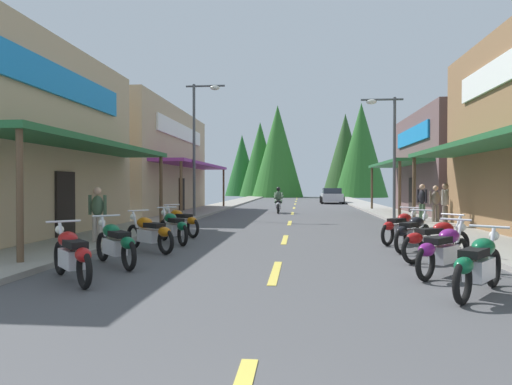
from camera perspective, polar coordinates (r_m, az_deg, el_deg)
ground at (r=26.47m, az=4.48°, el=-2.83°), size 9.01×80.43×0.10m
sidewalk_left at (r=27.16m, az=-7.52°, el=-2.50°), size 2.28×80.43×0.12m
sidewalk_right at (r=26.96m, az=16.58°, el=-2.56°), size 2.28×80.43×0.12m
centerline_dashes at (r=31.02m, az=4.64°, el=-2.17°), size 0.16×58.82×0.01m
storefront_left_far at (r=29.63m, az=-15.67°, el=3.73°), size 8.73×13.95×6.29m
storefront_right_far at (r=28.85m, az=26.63°, el=3.18°), size 10.01×10.01×5.73m
streetlamp_left at (r=23.74m, az=-7.02°, el=7.36°), size 1.98×0.30×6.78m
streetlamp_right at (r=22.94m, az=15.97°, el=6.25°), size 1.98×0.30×5.84m
motorcycle_parked_right_0 at (r=7.87m, az=25.75°, el=-7.92°), size 1.35×1.78×1.04m
motorcycle_parked_right_1 at (r=9.31m, az=22.12°, el=-6.53°), size 1.47×1.69×1.04m
motorcycle_parked_right_2 at (r=10.96m, az=21.33°, el=-5.40°), size 1.83×1.29×1.04m
motorcycle_parked_right_3 at (r=12.55m, az=18.77°, el=-4.59°), size 1.34×1.79×1.04m
motorcycle_parked_right_4 at (r=13.94m, az=17.38°, el=-4.04°), size 1.45×1.71×1.04m
motorcycle_parked_left_0 at (r=8.72m, az=-21.77°, el=-7.03°), size 1.51×1.65×1.04m
motorcycle_parked_left_1 at (r=10.08m, az=-16.95°, el=-5.93°), size 1.53×1.64×1.04m
motorcycle_parked_left_2 at (r=12.02m, az=-13.00°, el=-4.81°), size 1.71×1.44×1.04m
motorcycle_parked_left_3 at (r=13.57m, az=-10.17°, el=-4.14°), size 1.35×1.78×1.04m
motorcycle_parked_left_4 at (r=15.41m, az=-9.30°, el=-3.53°), size 1.64×1.52×1.04m
rider_cruising_lead at (r=27.65m, az=2.78°, el=-1.20°), size 0.60×2.14×1.57m
pedestrian_by_shop at (r=18.92m, az=22.29°, el=-1.14°), size 0.42×0.48×1.76m
pedestrian_browsing at (r=21.31m, az=19.79°, el=-0.96°), size 0.40×0.51×1.72m
pedestrian_waiting at (r=21.12m, az=21.25°, el=-1.09°), size 0.56×0.33×1.66m
pedestrian_strolling at (r=13.54m, az=-18.96°, el=-2.28°), size 0.56×0.32×1.63m
parked_car_curbside at (r=42.81m, az=9.32°, el=-0.41°), size 2.07×4.31×1.40m
treeline_backdrop at (r=66.50m, az=6.85°, el=4.56°), size 23.58×12.80×12.94m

